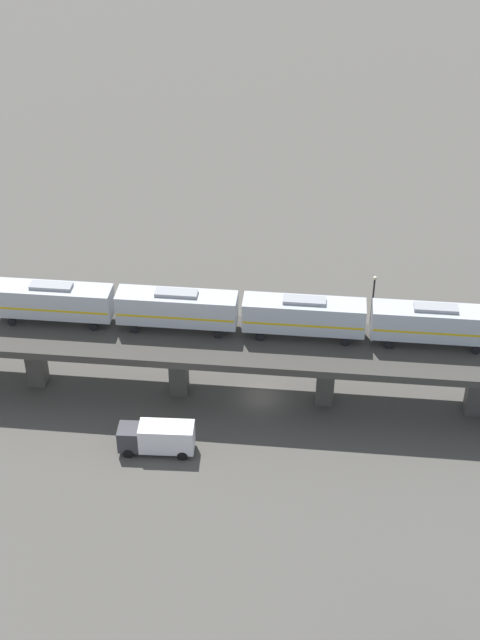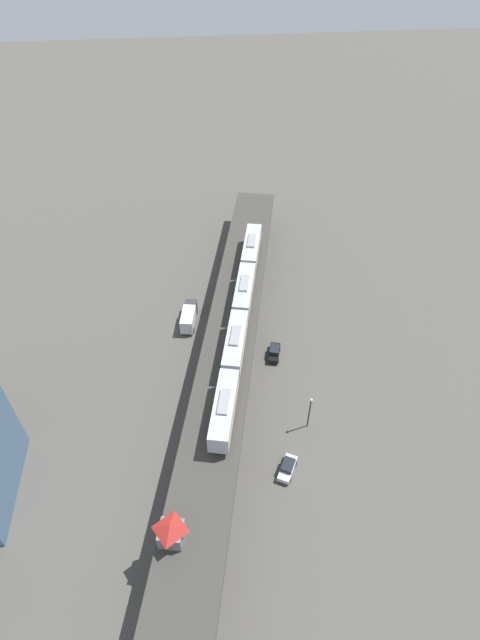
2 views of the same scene
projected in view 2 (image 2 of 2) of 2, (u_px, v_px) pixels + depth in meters
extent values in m
plane|color=#4C4944|center=(231.00, 363.00, 87.45)|extent=(400.00, 400.00, 0.00)
cube|color=#393733|center=(230.00, 337.00, 82.81)|extent=(28.25, 91.62, 0.80)
cube|color=#47443F|center=(252.00, 226.00, 112.67)|extent=(2.15, 2.15, 6.24)
cube|color=#47443F|center=(245.00, 267.00, 102.00)|extent=(2.15, 2.15, 6.24)
cube|color=#47443F|center=(236.00, 317.00, 91.32)|extent=(2.15, 2.15, 6.24)
cube|color=#47443F|center=(225.00, 381.00, 80.64)|extent=(2.15, 2.15, 6.24)
cube|color=#47443F|center=(210.00, 464.00, 69.96)|extent=(2.15, 2.15, 6.24)
cube|color=#47443F|center=(190.00, 577.00, 59.29)|extent=(2.15, 2.15, 6.24)
cube|color=#ADB2BA|center=(251.00, 248.00, 95.75)|extent=(5.35, 12.32, 3.10)
cube|color=gold|center=(251.00, 249.00, 95.96)|extent=(5.33, 12.10, 0.24)
cube|color=gray|center=(252.00, 241.00, 94.55)|extent=(2.28, 4.40, 0.36)
cylinder|color=black|center=(259.00, 245.00, 100.12)|extent=(0.40, 0.87, 0.84)
cylinder|color=black|center=(247.00, 244.00, 100.32)|extent=(0.40, 0.87, 0.84)
cylinder|color=black|center=(255.00, 271.00, 94.14)|extent=(0.40, 0.87, 0.84)
cylinder|color=black|center=(243.00, 270.00, 94.34)|extent=(0.40, 0.87, 0.84)
cube|color=#ADB2BA|center=(244.00, 291.00, 86.79)|extent=(5.35, 12.32, 3.10)
cube|color=gold|center=(244.00, 292.00, 86.99)|extent=(5.33, 12.10, 0.24)
cube|color=gray|center=(244.00, 283.00, 85.58)|extent=(2.28, 4.40, 0.36)
cylinder|color=black|center=(253.00, 285.00, 91.15)|extent=(0.40, 0.87, 0.84)
cylinder|color=black|center=(240.00, 284.00, 91.35)|extent=(0.40, 0.87, 0.84)
cylinder|color=black|center=(248.00, 317.00, 85.17)|extent=(0.40, 0.87, 0.84)
cylinder|color=black|center=(235.00, 315.00, 85.37)|extent=(0.40, 0.87, 0.84)
cube|color=#ADB2BA|center=(235.00, 343.00, 77.82)|extent=(5.35, 12.32, 3.10)
cube|color=gold|center=(235.00, 344.00, 78.03)|extent=(5.33, 12.10, 0.24)
cube|color=gray|center=(235.00, 335.00, 76.61)|extent=(2.28, 4.40, 0.36)
cylinder|color=black|center=(246.00, 334.00, 82.19)|extent=(0.40, 0.87, 0.84)
cylinder|color=black|center=(231.00, 333.00, 82.38)|extent=(0.40, 0.87, 0.84)
cylinder|color=black|center=(240.00, 373.00, 76.21)|extent=(0.40, 0.87, 0.84)
cylinder|color=black|center=(224.00, 372.00, 76.40)|extent=(0.40, 0.87, 0.84)
cube|color=#ADB2BA|center=(224.00, 409.00, 68.85)|extent=(5.35, 12.32, 3.10)
cube|color=gold|center=(224.00, 411.00, 69.06)|extent=(5.33, 12.10, 0.24)
cube|color=gray|center=(224.00, 402.00, 67.64)|extent=(2.28, 4.40, 0.36)
cylinder|color=black|center=(236.00, 395.00, 73.22)|extent=(0.40, 0.87, 0.84)
cylinder|color=black|center=(220.00, 394.00, 73.41)|extent=(0.40, 0.87, 0.84)
cylinder|color=black|center=(229.00, 445.00, 67.24)|extent=(0.40, 0.87, 0.84)
cylinder|color=black|center=(211.00, 443.00, 67.44)|extent=(0.40, 0.87, 0.84)
cube|color=slate|center=(171.00, 534.00, 57.85)|extent=(3.34, 3.34, 2.50)
pyramid|color=maroon|center=(170.00, 528.00, 56.66)|extent=(3.84, 3.84, 0.90)
cube|color=#B7BABF|center=(287.00, 469.00, 72.11)|extent=(3.63, 4.73, 0.80)
cube|color=#1E2328|center=(288.00, 465.00, 71.67)|extent=(2.47, 2.71, 0.76)
cylinder|color=black|center=(296.00, 464.00, 73.12)|extent=(0.52, 0.70, 0.66)
cylinder|color=black|center=(285.00, 460.00, 73.57)|extent=(0.52, 0.70, 0.66)
cylinder|color=black|center=(290.00, 480.00, 71.21)|extent=(0.52, 0.70, 0.66)
cylinder|color=black|center=(279.00, 476.00, 71.66)|extent=(0.52, 0.70, 0.66)
cube|color=black|center=(274.00, 353.00, 88.21)|extent=(2.85, 4.71, 0.80)
cube|color=#1E2328|center=(274.00, 349.00, 87.77)|extent=(2.14, 2.54, 0.76)
cylinder|color=black|center=(280.00, 349.00, 89.41)|extent=(0.40, 0.70, 0.66)
cylinder|color=black|center=(270.00, 348.00, 89.60)|extent=(0.40, 0.70, 0.66)
cylinder|color=black|center=(278.00, 361.00, 87.38)|extent=(0.40, 0.70, 0.66)
cylinder|color=black|center=(268.00, 360.00, 87.57)|extent=(0.40, 0.70, 0.66)
cube|color=#333338|center=(191.00, 307.00, 95.48)|extent=(2.51, 2.35, 2.30)
cube|color=silver|center=(188.00, 319.00, 92.77)|extent=(3.15, 5.52, 2.70)
cylinder|color=black|center=(196.00, 312.00, 96.23)|extent=(0.52, 1.05, 1.00)
cylinder|color=black|center=(186.00, 311.00, 96.33)|extent=(0.52, 1.05, 1.00)
cylinder|color=black|center=(193.00, 331.00, 92.54)|extent=(0.52, 1.05, 1.00)
cylinder|color=black|center=(182.00, 330.00, 92.64)|extent=(0.52, 1.05, 1.00)
cylinder|color=black|center=(309.00, 414.00, 75.92)|extent=(0.20, 0.20, 6.50)
sphere|color=beige|center=(311.00, 400.00, 73.50)|extent=(0.44, 0.44, 0.44)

